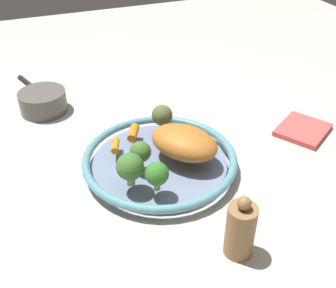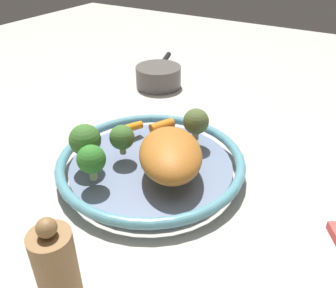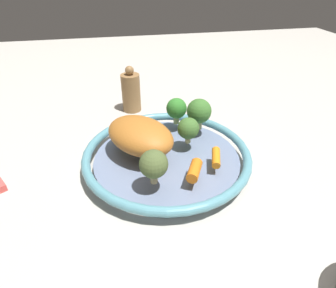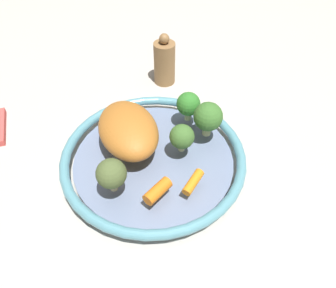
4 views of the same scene
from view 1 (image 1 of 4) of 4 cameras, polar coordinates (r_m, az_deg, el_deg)
ground_plane at (r=0.96m, az=-1.14°, el=-3.38°), size 2.50×2.50×0.00m
serving_bowl at (r=0.94m, az=-1.16°, el=-2.39°), size 0.36×0.36×0.04m
roast_chicken_piece at (r=0.92m, az=2.28°, el=0.23°), size 0.18×0.20×0.06m
baby_carrot_back at (r=0.95m, az=-7.39°, el=-0.26°), size 0.03×0.05×0.02m
baby_carrot_near_rim at (r=0.99m, az=-4.88°, el=1.58°), size 0.04×0.06×0.02m
broccoli_floret_mid at (r=1.00m, az=-0.83°, el=4.01°), size 0.05×0.05×0.07m
broccoli_floret_small at (r=0.81m, az=-1.57°, el=-4.24°), size 0.05×0.05×0.07m
broccoli_floret_edge at (r=0.88m, az=-3.88°, el=-1.12°), size 0.05×0.05×0.06m
broccoli_floret_large at (r=0.83m, az=-5.35°, el=-3.24°), size 0.06×0.06×0.07m
pepper_mill at (r=0.75m, az=10.11°, el=-11.73°), size 0.05×0.05×0.13m
saucepan at (r=1.21m, az=-17.16°, el=5.76°), size 0.13×0.21×0.06m
dish_towel at (r=1.13m, az=18.38°, el=1.90°), size 0.17×0.17×0.01m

